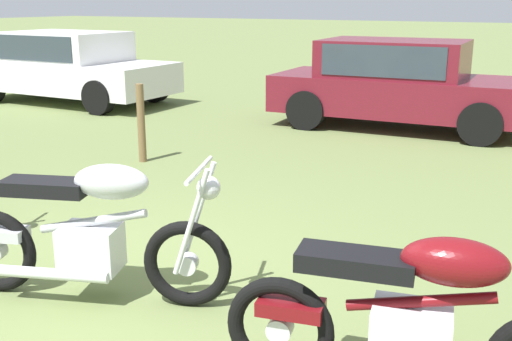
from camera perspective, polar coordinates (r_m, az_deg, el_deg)
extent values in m
plane|color=olive|center=(4.68, -16.12, -11.12)|extent=(120.00, 120.00, 0.00)
torus|color=black|center=(4.28, -6.36, -8.58)|extent=(0.61, 0.30, 0.62)
cylinder|color=silver|center=(4.28, -6.36, -8.58)|extent=(0.17, 0.14, 0.14)
cylinder|color=silver|center=(4.22, -5.39, -3.99)|extent=(0.27, 0.13, 0.74)
cylinder|color=silver|center=(4.06, -6.02, -4.82)|extent=(0.27, 0.13, 0.74)
cube|color=silver|center=(4.48, -15.00, -6.93)|extent=(0.48, 0.42, 0.32)
cylinder|color=#B7BABF|center=(4.39, -14.83, -4.55)|extent=(0.75, 0.32, 0.22)
ellipsoid|color=#B7BABF|center=(4.25, -13.24, -1.02)|extent=(0.58, 0.42, 0.24)
cube|color=black|center=(4.47, -18.91, -1.45)|extent=(0.65, 0.43, 0.10)
cube|color=#B7BABF|center=(4.76, -22.49, -5.38)|extent=(0.40, 0.29, 0.08)
cylinder|color=silver|center=(4.03, -5.27, 0.06)|extent=(0.25, 0.61, 0.03)
sphere|color=silver|center=(4.05, -4.41, -1.61)|extent=(0.20, 0.20, 0.16)
cylinder|color=silver|center=(4.49, -18.30, -9.07)|extent=(0.78, 0.35, 0.08)
torus|color=black|center=(3.50, 2.23, -14.40)|extent=(0.61, 0.21, 0.61)
cylinder|color=silver|center=(3.50, 2.23, -14.40)|extent=(0.16, 0.13, 0.14)
cube|color=silver|center=(3.38, 14.11, -14.62)|extent=(0.45, 0.38, 0.32)
cylinder|color=maroon|center=(3.28, 14.87, -11.63)|extent=(0.74, 0.21, 0.21)
ellipsoid|color=maroon|center=(3.18, 17.88, -8.06)|extent=(0.56, 0.36, 0.24)
cube|color=black|center=(3.23, 9.18, -8.31)|extent=(0.64, 0.36, 0.10)
cube|color=maroon|center=(3.42, 3.24, -12.50)|extent=(0.39, 0.25, 0.08)
cube|color=silver|center=(13.34, -16.65, 8.40)|extent=(4.33, 1.85, 0.60)
cube|color=silver|center=(13.40, -17.31, 10.88)|extent=(2.39, 1.65, 0.60)
cube|color=#2D3842|center=(13.40, -17.31, 10.96)|extent=(2.03, 1.68, 0.48)
cylinder|color=black|center=(13.05, -9.37, 7.67)|extent=(0.64, 0.23, 0.64)
cylinder|color=black|center=(11.77, -14.38, 6.57)|extent=(0.64, 0.23, 0.64)
cylinder|color=black|center=(14.99, -18.30, 8.09)|extent=(0.64, 0.23, 0.64)
cube|color=maroon|center=(10.45, 13.24, 6.84)|extent=(4.20, 1.95, 0.60)
cube|color=maroon|center=(10.41, 12.62, 10.07)|extent=(2.34, 1.67, 0.60)
cube|color=#2D3842|center=(10.41, 12.63, 10.17)|extent=(2.01, 1.68, 0.48)
cylinder|color=black|center=(11.06, 20.93, 5.48)|extent=(0.65, 0.26, 0.64)
cylinder|color=black|center=(9.51, 20.05, 4.08)|extent=(0.65, 0.26, 0.64)
cylinder|color=black|center=(11.59, 7.49, 6.78)|extent=(0.65, 0.26, 0.64)
cylinder|color=black|center=(10.12, 4.66, 5.60)|extent=(0.65, 0.26, 0.64)
cylinder|color=brown|center=(8.13, -10.57, 4.32)|extent=(0.10, 0.10, 1.02)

